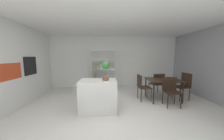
{
  "coord_description": "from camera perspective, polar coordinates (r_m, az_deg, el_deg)",
  "views": [
    {
      "loc": [
        -0.21,
        -2.82,
        1.55
      ],
      "look_at": [
        -0.0,
        0.66,
        1.14
      ],
      "focal_mm": 18.41,
      "sensor_mm": 36.0,
      "label": 1
    }
  ],
  "objects": [
    {
      "name": "kitchen_island",
      "position": [
        3.35,
        -6.87,
        -12.54
      ],
      "size": [
        1.02,
        0.65,
        0.89
      ],
      "primitive_type": "cube",
      "color": "white",
      "rests_on": "ground_plane"
    },
    {
      "name": "ceiling_slab",
      "position": [
        3.01,
        0.89,
        26.86
      ],
      "size": [
        6.97,
        6.15,
        0.06
      ],
      "color": "white",
      "rests_on": "ground_plane"
    },
    {
      "name": "dining_table",
      "position": [
        4.49,
        24.07,
        -5.17
      ],
      "size": [
        1.11,
        0.87,
        0.74
      ],
      "color": "black",
      "rests_on": "ground_plane"
    },
    {
      "name": "open_bookshelf",
      "position": [
        5.47,
        -4.75,
        -0.15
      ],
      "size": [
        1.12,
        0.31,
        1.87
      ],
      "color": "white",
      "rests_on": "ground_plane"
    },
    {
      "name": "ground_plane",
      "position": [
        3.22,
        0.8,
        -22.02
      ],
      "size": [
        9.58,
        9.58,
        0.0
      ],
      "primitive_type": "plane",
      "color": "silver"
    },
    {
      "name": "built_in_oven",
      "position": [
        4.81,
        -35.45,
        1.75
      ],
      "size": [
        0.06,
        0.59,
        0.61
      ],
      "color": "black",
      "rests_on": "ground_plane"
    },
    {
      "name": "potted_plant_on_island",
      "position": [
        3.15,
        -3.22,
        0.53
      ],
      "size": [
        0.21,
        0.21,
        0.52
      ],
      "color": "brown",
      "rests_on": "kitchen_island"
    },
    {
      "name": "dining_chair_island_side",
      "position": [
        4.22,
        14.64,
        -7.28
      ],
      "size": [
        0.43,
        0.44,
        0.91
      ],
      "rotation": [
        0.0,
        0.0,
        1.6
      ],
      "color": "black",
      "rests_on": "ground_plane"
    },
    {
      "name": "back_partition",
      "position": [
        5.87,
        -1.4,
        4.06
      ],
      "size": [
        6.97,
        0.06,
        2.55
      ],
      "primitive_type": "cube",
      "color": "white",
      "rests_on": "ground_plane"
    },
    {
      "name": "dining_chair_window_side",
      "position": [
        4.92,
        32.03,
        -5.86
      ],
      "size": [
        0.49,
        0.49,
        0.96
      ],
      "rotation": [
        0.0,
        0.0,
        -1.45
      ],
      "color": "black",
      "rests_on": "ground_plane"
    },
    {
      "name": "dining_chair_far",
      "position": [
        4.92,
        21.62,
        -5.74
      ],
      "size": [
        0.5,
        0.48,
        0.88
      ],
      "rotation": [
        0.0,
        0.0,
        3.24
      ],
      "color": "black",
      "rests_on": "ground_plane"
    },
    {
      "name": "cabinet_niche_splashback",
      "position": [
        3.99,
        -43.41,
        -0.95
      ],
      "size": [
        0.01,
        1.2,
        0.46
      ],
      "color": "#CC4223",
      "rests_on": "ground_plane"
    },
    {
      "name": "dining_chair_near",
      "position": [
        4.13,
        27.06,
        -8.27
      ],
      "size": [
        0.48,
        0.45,
        0.88
      ],
      "rotation": [
        0.0,
        0.0,
        -0.07
      ],
      "color": "black",
      "rests_on": "ground_plane"
    }
  ]
}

